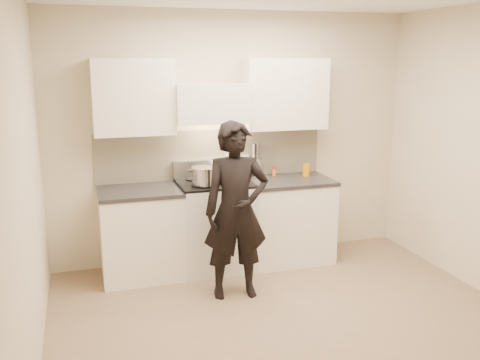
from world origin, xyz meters
The scene contains 11 objects.
ground_plane centered at (0.00, 0.00, 0.00)m, with size 4.00×4.00×0.00m, color #85694F.
room_shell centered at (-0.06, 0.37, 1.60)m, with size 4.04×3.54×2.70m.
stove centered at (-0.30, 1.42, 0.47)m, with size 0.76×0.65×0.96m.
counter_right centered at (0.53, 1.43, 0.46)m, with size 0.92×0.67×0.92m.
counter_left centered at (-1.08, 1.43, 0.46)m, with size 0.82×0.67×0.92m.
wok centered at (-0.12, 1.57, 1.06)m, with size 0.37×0.45×0.29m.
stock_pot centered at (-0.43, 1.29, 1.05)m, with size 0.37×0.31×0.18m.
utensil_crock centered at (0.23, 1.67, 1.03)m, with size 0.14×0.14×0.37m.
spice_jar centered at (0.45, 1.65, 0.97)m, with size 0.04×0.04×0.10m.
oil_glass centered at (0.78, 1.51, 0.99)m, with size 0.08×0.08×0.14m.
person centered at (-0.28, 0.70, 0.83)m, with size 0.61×0.40×1.66m, color black.
Camera 1 is at (-1.63, -3.83, 2.20)m, focal length 40.00 mm.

